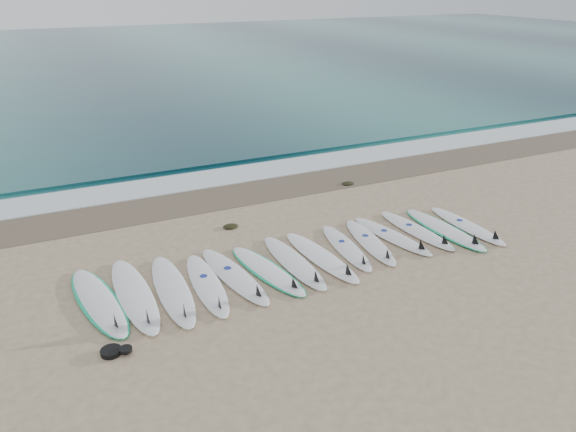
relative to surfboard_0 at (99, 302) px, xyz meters
name	(u,v)px	position (x,y,z in m)	size (l,w,h in m)	color
ground	(307,260)	(4.04, -0.08, -0.05)	(120.00, 120.00, 0.00)	tan
ocean	(88,60)	(4.04, 32.42, -0.04)	(120.00, 55.00, 0.03)	#185456
wet_sand_band	(235,194)	(4.04, 4.02, -0.05)	(120.00, 1.80, 0.01)	brown
foam_band	(217,178)	(4.04, 5.42, -0.03)	(120.00, 1.40, 0.04)	silver
wave_crest	(201,162)	(4.04, 6.92, 0.00)	(120.00, 1.00, 0.10)	#185456
surfboard_0	(99,302)	(0.00, 0.00, 0.00)	(1.01, 2.76, 0.34)	white
surfboard_1	(135,296)	(0.61, -0.08, 0.01)	(0.64, 2.88, 0.37)	white
surfboard_2	(173,291)	(1.26, -0.20, 0.01)	(0.73, 2.78, 0.35)	white
surfboard_3	(208,285)	(1.88, -0.28, 0.00)	(0.70, 2.52, 0.32)	white
surfboard_4	(235,276)	(2.46, -0.19, 0.01)	(0.83, 2.63, 0.33)	white
surfboard_5	(268,271)	(3.11, -0.24, -0.01)	(0.99, 2.50, 0.31)	white
surfboard_6	(295,263)	(3.71, -0.19, 0.01)	(0.55, 2.55, 0.33)	white
surfboard_7	(322,257)	(4.31, -0.22, 0.01)	(0.72, 2.61, 0.33)	white
surfboard_8	(347,248)	(4.99, -0.07, 0.00)	(0.77, 2.34, 0.29)	white
surfboard_9	(371,242)	(5.58, -0.05, 0.00)	(0.87, 2.41, 0.30)	white
surfboard_10	(393,236)	(6.19, -0.02, 0.00)	(0.83, 2.43, 0.30)	white
surfboard_11	(418,231)	(6.86, -0.01, 0.00)	(0.64, 2.45, 0.31)	white
surfboard_12	(445,230)	(7.46, -0.22, 0.00)	(0.67, 2.58, 0.33)	white
surfboard_13	(469,226)	(8.05, -0.30, 0.00)	(0.50, 2.39, 0.31)	white
seaweed_near	(231,226)	(3.19, 2.07, -0.02)	(0.35, 0.28, 0.07)	black
seaweed_far	(348,183)	(7.10, 3.37, -0.02)	(0.35, 0.27, 0.07)	black
leash_coil	(114,351)	(-0.01, -1.54, 0.00)	(0.46, 0.36, 0.11)	black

